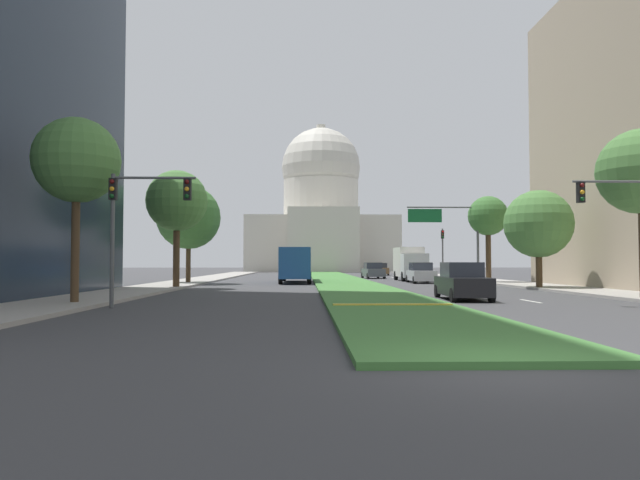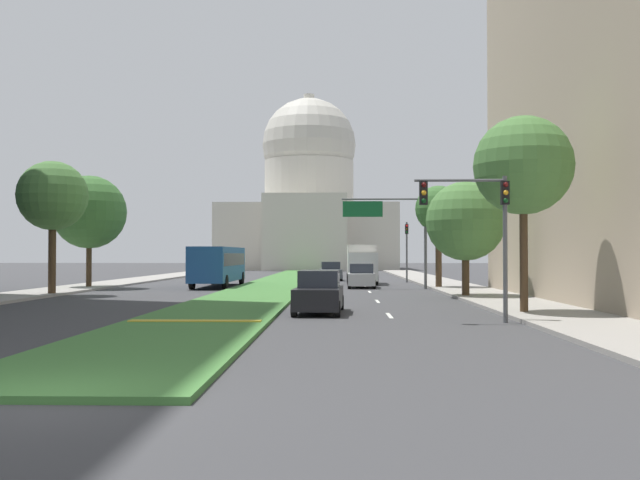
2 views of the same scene
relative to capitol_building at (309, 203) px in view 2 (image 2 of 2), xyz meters
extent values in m
plane|color=#3D3D3F|center=(0.00, -51.89, -10.86)|extent=(260.00, 260.00, 0.00)
cube|color=#427A38|center=(0.00, -57.14, -10.79)|extent=(5.01, 94.48, 0.14)
cube|color=gold|center=(0.00, -91.87, -10.70)|extent=(4.50, 0.50, 0.04)
cube|color=silver|center=(6.89, -87.87, -10.86)|extent=(0.16, 2.40, 0.01)
cube|color=silver|center=(6.89, -79.50, -10.86)|extent=(0.16, 2.40, 0.01)
cube|color=silver|center=(6.89, -70.42, -10.86)|extent=(0.16, 2.40, 0.01)
cube|color=silver|center=(6.89, -63.14, -10.86)|extent=(0.16, 2.40, 0.01)
cube|color=silver|center=(6.89, -47.10, -10.86)|extent=(0.16, 2.40, 0.01)
cube|color=silver|center=(6.89, -38.76, -10.86)|extent=(0.16, 2.40, 0.01)
cube|color=#9E9991|center=(-13.29, -62.39, -10.79)|extent=(4.00, 94.48, 0.15)
cube|color=#9E9991|center=(13.29, -62.39, -10.79)|extent=(4.00, 94.48, 0.15)
cube|color=beige|center=(0.00, 0.60, -5.72)|extent=(28.16, 24.14, 10.29)
cube|color=beige|center=(0.00, -13.46, -5.21)|extent=(12.39, 4.00, 11.31)
cylinder|color=beige|center=(0.00, 0.60, 3.26)|extent=(14.84, 14.84, 7.67)
sphere|color=beige|center=(0.00, 0.60, 9.82)|extent=(15.59, 15.59, 15.59)
cylinder|color=beige|center=(0.00, 0.60, 16.84)|extent=(1.80, 1.80, 3.00)
cylinder|color=#515456|center=(10.79, -90.67, -8.26)|extent=(0.16, 0.16, 5.20)
cube|color=black|center=(10.79, -90.67, -6.26)|extent=(0.28, 0.24, 0.84)
sphere|color=#510F0F|center=(10.79, -90.81, -5.98)|extent=(0.18, 0.18, 0.18)
sphere|color=#F2A51E|center=(10.79, -90.81, -6.26)|extent=(0.18, 0.18, 0.18)
sphere|color=#0F4219|center=(10.79, -90.81, -6.54)|extent=(0.18, 0.18, 0.18)
cylinder|color=#515456|center=(9.19, -90.67, -5.81)|extent=(3.20, 0.10, 0.10)
cube|color=black|center=(7.91, -90.67, -6.26)|extent=(0.28, 0.24, 0.84)
sphere|color=#510F0F|center=(7.91, -90.81, -5.98)|extent=(0.18, 0.18, 0.18)
sphere|color=#F2A51E|center=(7.91, -90.81, -6.26)|extent=(0.18, 0.18, 0.18)
sphere|color=#0F4219|center=(7.91, -90.81, -6.54)|extent=(0.18, 0.18, 0.18)
cylinder|color=#515456|center=(10.79, -55.26, -8.26)|extent=(0.16, 0.16, 5.20)
cube|color=black|center=(10.79, -55.26, -6.26)|extent=(0.28, 0.24, 0.84)
sphere|color=red|center=(10.79, -55.40, -5.98)|extent=(0.18, 0.18, 0.18)
sphere|color=#4C380F|center=(10.79, -55.40, -6.26)|extent=(0.18, 0.18, 0.18)
sphere|color=#0F4219|center=(10.79, -55.40, -6.54)|extent=(0.18, 0.18, 0.18)
cylinder|color=#515456|center=(10.99, -66.56, -7.61)|extent=(0.20, 0.20, 6.50)
cylinder|color=#515456|center=(8.06, -66.56, -4.56)|extent=(5.86, 0.12, 0.12)
cube|color=#146033|center=(6.59, -66.61, -5.26)|extent=(2.80, 0.08, 1.10)
cylinder|color=#4C3823|center=(12.24, -87.62, -8.42)|extent=(0.32, 0.32, 4.88)
sphere|color=#4C7F3D|center=(12.24, -87.62, -4.90)|extent=(3.94, 3.94, 3.94)
cylinder|color=#4C3823|center=(-11.82, -75.27, -8.50)|extent=(0.44, 0.44, 4.73)
sphere|color=#4C7F3D|center=(-11.82, -75.27, -5.01)|extent=(4.06, 4.06, 4.06)
cylinder|color=#4C3823|center=(11.96, -76.54, -9.34)|extent=(0.41, 0.41, 3.06)
sphere|color=#4C7F3D|center=(11.96, -76.54, -6.59)|extent=(4.42, 4.42, 4.42)
cylinder|color=#4C3823|center=(-12.73, -66.72, -8.87)|extent=(0.38, 0.38, 3.99)
sphere|color=#3D7033|center=(-12.73, -66.72, -5.45)|extent=(5.17, 5.17, 5.17)
cylinder|color=#4C3823|center=(11.93, -66.33, -8.50)|extent=(0.44, 0.44, 4.72)
sphere|color=#3D7033|center=(11.93, -66.33, -5.24)|extent=(3.28, 3.28, 3.28)
cube|color=black|center=(4.08, -86.84, -10.22)|extent=(2.02, 4.68, 0.85)
cube|color=#282D38|center=(4.09, -86.65, -9.45)|extent=(1.70, 2.28, 0.69)
cylinder|color=black|center=(4.84, -88.72, -10.54)|extent=(0.25, 0.65, 0.64)
cylinder|color=black|center=(3.17, -88.65, -10.54)|extent=(0.25, 0.65, 0.64)
cylinder|color=black|center=(5.00, -85.02, -10.54)|extent=(0.25, 0.65, 0.64)
cylinder|color=black|center=(3.33, -84.95, -10.54)|extent=(0.25, 0.65, 0.64)
cube|color=#BCBCC1|center=(6.56, -65.08, -10.23)|extent=(2.02, 4.54, 0.84)
cube|color=#282D38|center=(6.56, -64.90, -9.47)|extent=(1.72, 2.20, 0.68)
cylinder|color=black|center=(7.37, -66.90, -10.54)|extent=(0.24, 0.65, 0.64)
cylinder|color=black|center=(5.64, -66.85, -10.54)|extent=(0.24, 0.65, 0.64)
cylinder|color=black|center=(7.47, -63.31, -10.54)|extent=(0.24, 0.65, 0.64)
cylinder|color=black|center=(5.74, -63.26, -10.54)|extent=(0.24, 0.65, 0.64)
cube|color=#4C5156|center=(4.17, -51.01, -10.23)|extent=(2.19, 4.54, 0.83)
cube|color=#282D38|center=(4.16, -50.83, -9.47)|extent=(1.81, 2.23, 0.68)
cylinder|color=black|center=(5.15, -52.71, -10.54)|extent=(0.26, 0.65, 0.64)
cylinder|color=black|center=(3.41, -52.83, -10.54)|extent=(0.26, 0.65, 0.64)
cylinder|color=black|center=(4.93, -49.20, -10.54)|extent=(0.26, 0.65, 0.64)
cylinder|color=black|center=(3.18, -49.31, -10.54)|extent=(0.26, 0.65, 0.64)
cube|color=brown|center=(6.92, -36.07, -10.25)|extent=(2.01, 4.39, 0.79)
cube|color=#282D38|center=(6.92, -35.90, -9.53)|extent=(1.73, 2.12, 0.65)
cylinder|color=black|center=(7.75, -37.81, -10.54)|extent=(0.23, 0.64, 0.64)
cylinder|color=black|center=(6.00, -37.78, -10.54)|extent=(0.23, 0.64, 0.64)
cylinder|color=black|center=(7.83, -34.37, -10.54)|extent=(0.23, 0.64, 0.64)
cylinder|color=black|center=(6.08, -34.33, -10.54)|extent=(0.23, 0.64, 0.64)
cube|color=silver|center=(6.79, -61.04, -9.41)|extent=(2.30, 2.00, 2.20)
cube|color=beige|center=(6.79, -57.84, -9.06)|extent=(2.30, 4.40, 2.80)
cylinder|color=black|center=(7.84, -61.04, -10.41)|extent=(0.30, 0.90, 0.90)
cylinder|color=black|center=(5.74, -61.04, -10.41)|extent=(0.30, 0.90, 0.90)
cylinder|color=black|center=(7.84, -56.74, -10.41)|extent=(0.30, 0.90, 0.90)
cylinder|color=black|center=(5.74, -56.74, -10.41)|extent=(0.30, 0.90, 0.90)
cube|color=#1E4C8C|center=(-4.08, -63.65, -9.16)|extent=(2.50, 11.00, 2.50)
cube|color=#232833|center=(-4.08, -63.65, -8.81)|extent=(2.52, 10.12, 0.90)
cylinder|color=black|center=(-5.23, -59.35, -10.36)|extent=(0.32, 1.00, 1.00)
cylinder|color=black|center=(-2.93, -59.35, -10.36)|extent=(0.32, 1.00, 1.00)
cylinder|color=black|center=(-5.23, -67.55, -10.36)|extent=(0.32, 1.00, 1.00)
cylinder|color=black|center=(-2.93, -67.55, -10.36)|extent=(0.32, 1.00, 1.00)
camera|label=1|loc=(-3.35, -113.77, -9.11)|focal=32.44mm
camera|label=2|loc=(4.87, -115.50, -8.44)|focal=39.17mm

